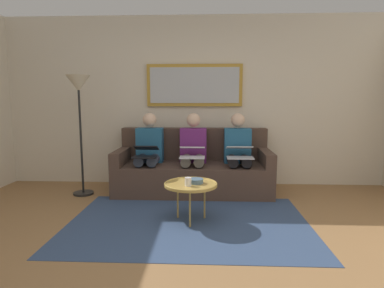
{
  "coord_description": "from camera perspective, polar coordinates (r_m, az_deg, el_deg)",
  "views": [
    {
      "loc": [
        -0.19,
        2.51,
        1.33
      ],
      "look_at": [
        0.0,
        -1.7,
        0.75
      ],
      "focal_mm": 30.16,
      "sensor_mm": 36.0,
      "label": 1
    }
  ],
  "objects": [
    {
      "name": "laptop_white",
      "position": [
        4.37,
        0.06,
        -1.39
      ],
      "size": [
        0.34,
        0.35,
        0.15
      ],
      "color": "white"
    },
    {
      "name": "wall_rear",
      "position": [
        5.11,
        0.47,
        7.5
      ],
      "size": [
        6.0,
        0.12,
        2.6
      ],
      "primitive_type": "cube",
      "color": "beige",
      "rests_on": "ground_plane"
    },
    {
      "name": "laptop_black",
      "position": [
        4.45,
        -8.19,
        -1.37
      ],
      "size": [
        0.32,
        0.34,
        0.15
      ],
      "color": "black"
    },
    {
      "name": "person_left",
      "position": [
        4.64,
        8.13,
        -1.19
      ],
      "size": [
        0.38,
        0.58,
        1.14
      ],
      "color": "#235B84",
      "rests_on": "couch"
    },
    {
      "name": "cup",
      "position": [
        3.43,
        -0.62,
        -6.68
      ],
      "size": [
        0.07,
        0.07,
        0.09
      ],
      "primitive_type": "cylinder",
      "color": "silver",
      "rests_on": "coffee_table"
    },
    {
      "name": "coffee_table",
      "position": [
        3.53,
        -0.22,
        -7.22
      ],
      "size": [
        0.58,
        0.58,
        0.44
      ],
      "color": "tan",
      "rests_on": "ground_plane"
    },
    {
      "name": "couch",
      "position": [
        4.74,
        0.23,
        -4.57
      ],
      "size": [
        2.2,
        0.9,
        0.9
      ],
      "color": "#4C382D",
      "rests_on": "ground_plane"
    },
    {
      "name": "laptop_silver",
      "position": [
        4.39,
        8.43,
        -1.39
      ],
      "size": [
        0.35,
        0.36,
        0.15
      ],
      "color": "silver"
    },
    {
      "name": "ground_plane",
      "position": [
        2.87,
        -1.66,
        -20.91
      ],
      "size": [
        6.0,
        5.2,
        0.1
      ],
      "primitive_type": "cube",
      "color": "olive"
    },
    {
      "name": "bowl",
      "position": [
        3.54,
        0.71,
        -6.56
      ],
      "size": [
        0.16,
        0.16,
        0.05
      ],
      "primitive_type": "cylinder",
      "color": "slate",
      "rests_on": "coffee_table"
    },
    {
      "name": "standing_lamp",
      "position": [
        4.69,
        -19.36,
        7.9
      ],
      "size": [
        0.32,
        0.32,
        1.66
      ],
      "color": "black",
      "rests_on": "ground_plane"
    },
    {
      "name": "area_rug",
      "position": [
        3.62,
        -0.63,
        -13.67
      ],
      "size": [
        2.6,
        1.8,
        0.01
      ],
      "primitive_type": "cube",
      "color": "#33476B",
      "rests_on": "ground_plane"
    },
    {
      "name": "person_middle",
      "position": [
        4.62,
        0.2,
        -1.15
      ],
      "size": [
        0.38,
        0.58,
        1.14
      ],
      "color": "#66236B",
      "rests_on": "couch"
    },
    {
      "name": "person_right",
      "position": [
        4.69,
        -7.64,
        -1.08
      ],
      "size": [
        0.38,
        0.58,
        1.14
      ],
      "color": "#235B84",
      "rests_on": "couch"
    },
    {
      "name": "framed_mirror",
      "position": [
        5.02,
        0.43,
        10.35
      ],
      "size": [
        1.46,
        0.05,
        0.64
      ],
      "color": "#B7892D"
    }
  ]
}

